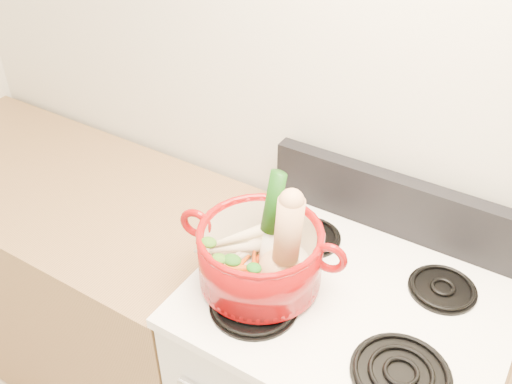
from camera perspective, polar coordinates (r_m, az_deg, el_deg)
The scene contains 23 objects.
wall_back at distance 1.55m, azimuth 16.14°, elevation 7.27°, with size 3.50×0.02×2.60m, color beige.
cooktop at distance 1.50m, azimuth 9.43°, elevation -10.57°, with size 0.78×0.67×0.03m, color white.
control_backsplash at distance 1.64m, azimuth 14.08°, elevation -1.34°, with size 0.76×0.05×0.18m, color black.
counter_left at distance 2.32m, azimuth -16.90°, elevation -8.11°, with size 1.36×0.65×0.90m, color olive.
burner_front_left at distance 1.44m, azimuth -0.19°, elevation -11.10°, with size 0.22×0.22×0.02m, color black.
burner_front_right at distance 1.35m, azimuth 14.29°, elevation -17.09°, with size 0.22×0.22×0.02m, color black.
burner_back_left at distance 1.63m, azimuth 5.45°, elevation -4.40°, with size 0.17×0.17×0.02m, color black.
burner_back_right at distance 1.55m, azimuth 18.16°, elevation -9.08°, with size 0.17×0.17×0.02m, color black.
dutch_oven at distance 1.43m, azimuth 0.43°, elevation -6.39°, with size 0.31×0.31×0.15m, color maroon.
pot_handle_left at distance 1.45m, azimuth -6.04°, elevation -3.12°, with size 0.09×0.09×0.02m, color maroon.
pot_handle_right at distance 1.36m, azimuth 7.39°, elevation -6.57°, with size 0.09×0.09×0.02m, color maroon.
squash at distance 1.34m, azimuth 2.48°, elevation -5.03°, with size 0.11×0.11×0.27m, color tan, non-canonical shape.
leek at distance 1.37m, azimuth 1.34°, elevation -3.19°, with size 0.04×0.04×0.29m, color white.
ginger at distance 1.49m, azimuth 2.08°, elevation -5.53°, with size 0.09×0.06×0.05m, color tan.
parsnip_0 at distance 1.47m, azimuth -1.23°, elevation -6.25°, with size 0.04×0.04×0.20m, color beige.
parsnip_1 at distance 1.50m, azimuth -2.35°, elevation -4.91°, with size 0.04×0.04×0.21m, color #F0E4C4.
parsnip_2 at distance 1.49m, azimuth -0.41°, elevation -5.09°, with size 0.04×0.04×0.17m, color beige.
parsnip_3 at distance 1.47m, azimuth -1.78°, elevation -5.54°, with size 0.04×0.04×0.17m, color beige.
parsnip_4 at distance 1.48m, azimuth -0.99°, elevation -4.24°, with size 0.05×0.05×0.23m, color #EEE4C1.
carrot_0 at distance 1.44m, azimuth -0.52°, elevation -7.76°, with size 0.03×0.03×0.17m, color #BE3509.
carrot_1 at distance 1.41m, azimuth -2.31°, elevation -8.17°, with size 0.03×0.03×0.14m, color #C55009.
carrot_2 at distance 1.41m, azimuth -0.18°, elevation -8.17°, with size 0.03×0.03×0.15m, color #C33B09.
carrot_3 at distance 1.42m, azimuth -1.77°, elevation -7.75°, with size 0.03×0.03×0.14m, color #BA3B09.
Camera 1 is at (0.33, 0.42, 2.02)m, focal length 40.00 mm.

